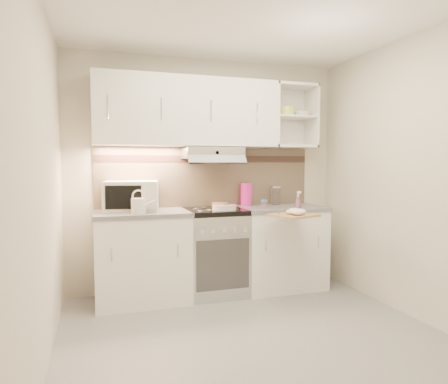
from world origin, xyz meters
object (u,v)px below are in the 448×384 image
object	(u,v)px
pink_pitcher	(246,194)
glass_jar	(276,195)
watering_can	(139,205)
cutting_board	(294,215)
spray_bottle	(298,201)
microwave	(132,196)
electric_range	(215,251)
plate_stack	(224,207)

from	to	relation	value
pink_pitcher	glass_jar	size ratio (longest dim) A/B	1.20
watering_can	cutting_board	size ratio (longest dim) A/B	0.67
pink_pitcher	spray_bottle	distance (m)	0.60
watering_can	cutting_board	xyz separation A→B (m)	(1.43, -0.34, -0.11)
microwave	pink_pitcher	distance (m)	1.26
electric_range	plate_stack	distance (m)	0.49
microwave	spray_bottle	distance (m)	1.72
microwave	cutting_board	size ratio (longest dim) A/B	1.49
pink_pitcher	spray_bottle	bearing A→B (deg)	-59.89
electric_range	microwave	world-z (taller)	microwave
pink_pitcher	cutting_board	bearing A→B (deg)	-88.23
pink_pitcher	spray_bottle	world-z (taller)	pink_pitcher
electric_range	cutting_board	world-z (taller)	electric_range
microwave	spray_bottle	bearing A→B (deg)	-1.04
watering_can	glass_jar	size ratio (longest dim) A/B	1.25
electric_range	microwave	xyz separation A→B (m)	(-0.83, 0.12, 0.60)
microwave	spray_bottle	xyz separation A→B (m)	(1.68, -0.34, -0.07)
glass_jar	electric_range	bearing A→B (deg)	-165.75
microwave	glass_jar	world-z (taller)	microwave
glass_jar	cutting_board	bearing A→B (deg)	-101.26
microwave	pink_pitcher	size ratio (longest dim) A/B	2.29
microwave	cutting_board	xyz separation A→B (m)	(1.48, -0.64, -0.18)
electric_range	plate_stack	world-z (taller)	plate_stack
microwave	pink_pitcher	xyz separation A→B (m)	(1.26, 0.08, -0.02)
pink_pitcher	cutting_board	world-z (taller)	pink_pitcher
electric_range	cutting_board	bearing A→B (deg)	-38.92
plate_stack	pink_pitcher	size ratio (longest dim) A/B	0.98
microwave	plate_stack	world-z (taller)	microwave
watering_can	glass_jar	xyz separation A→B (m)	(1.58, 0.38, 0.03)
plate_stack	watering_can	bearing A→B (deg)	-175.16
microwave	pink_pitcher	world-z (taller)	microwave
electric_range	spray_bottle	size ratio (longest dim) A/B	4.67
glass_jar	watering_can	bearing A→B (deg)	-166.43
microwave	cutting_board	world-z (taller)	microwave
electric_range	cutting_board	distance (m)	0.93
electric_range	microwave	size ratio (longest dim) A/B	1.55
electric_range	glass_jar	xyz separation A→B (m)	(0.79, 0.20, 0.56)
plate_stack	pink_pitcher	distance (m)	0.48
pink_pitcher	plate_stack	bearing A→B (deg)	-154.12
pink_pitcher	spray_bottle	xyz separation A→B (m)	(0.42, -0.42, -0.05)
glass_jar	microwave	bearing A→B (deg)	-177.02
plate_stack	microwave	bearing A→B (deg)	166.16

